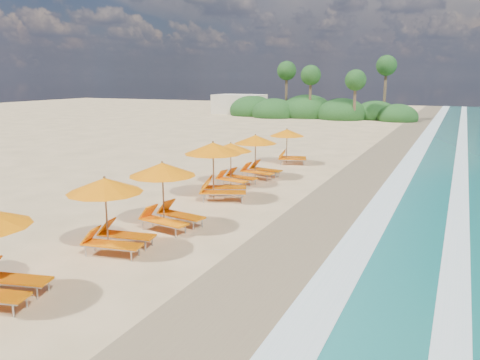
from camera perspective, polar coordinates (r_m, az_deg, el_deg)
name	(u,v)px	position (r m, az deg, el deg)	size (l,w,h in m)	color
ground	(240,207)	(20.71, 0.00, -3.25)	(160.00, 160.00, 0.00)	#D8B27F
wet_sand	(332,219)	(19.46, 10.81, -4.47)	(4.00, 160.00, 0.01)	olive
surf_foam	(404,227)	(19.04, 18.75, -5.22)	(4.00, 160.00, 0.01)	white
station_1	(111,209)	(15.87, -14.87, -3.35)	(2.89, 2.75, 2.44)	olive
station_2	(167,191)	(17.88, -8.58, -1.26)	(2.96, 2.82, 2.49)	olive
station_3	(218,167)	(21.91, -2.62, 1.59)	(3.47, 3.43, 2.66)	olive
station_4	(233,161)	(24.78, -0.77, 2.24)	(2.68, 2.57, 2.21)	olive
station_5	(258,153)	(26.65, 2.15, 3.17)	(2.84, 2.70, 2.40)	olive
station_6	(289,144)	(31.08, 5.84, 4.25)	(2.86, 2.79, 2.26)	olive
treeline	(313,110)	(66.39, 8.62, 8.11)	(25.80, 8.80, 9.74)	#163D14
beach_building	(239,104)	(72.89, -0.07, 8.91)	(7.00, 5.00, 2.80)	beige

